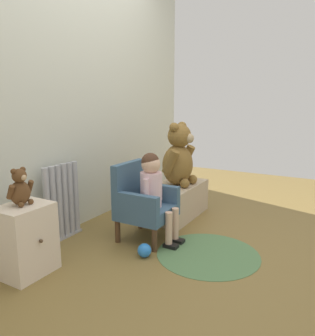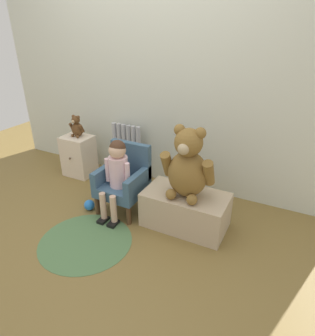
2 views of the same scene
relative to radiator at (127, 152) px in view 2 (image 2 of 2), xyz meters
name	(u,v)px [view 2 (image 2 of 2)]	position (x,y,z in m)	size (l,w,h in m)	color
ground_plane	(96,231)	(0.29, -0.99, -0.31)	(6.00, 6.00, 0.00)	brown
back_wall	(155,69)	(0.29, 0.12, 0.89)	(3.80, 0.05, 2.40)	beige
radiator	(127,152)	(0.00, 0.00, 0.00)	(0.37, 0.05, 0.62)	#A8A9B1
small_dresser	(79,156)	(-0.53, -0.20, -0.08)	(0.33, 0.29, 0.46)	beige
child_armchair	(124,179)	(0.32, -0.56, 0.00)	(0.40, 0.40, 0.62)	#3B5A74
child_figure	(117,168)	(0.32, -0.67, 0.16)	(0.25, 0.35, 0.72)	beige
low_bench	(185,210)	(0.94, -0.56, -0.15)	(0.71, 0.39, 0.32)	tan
large_teddy_bear	(188,167)	(0.95, -0.58, 0.27)	(0.44, 0.31, 0.60)	brown
small_teddy_bear	(77,127)	(-0.52, -0.19, 0.26)	(0.18, 0.12, 0.24)	#56361C
floor_rug	(86,241)	(0.31, -1.14, -0.30)	(0.76, 0.76, 0.01)	#4F7648
toy_ball	(89,205)	(0.04, -0.75, -0.26)	(0.10, 0.10, 0.10)	blue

